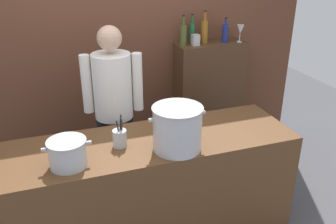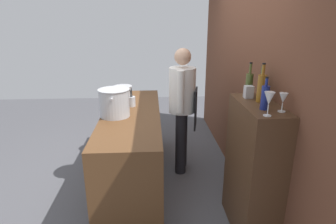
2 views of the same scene
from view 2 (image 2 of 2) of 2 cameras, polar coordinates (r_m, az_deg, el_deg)
The scene contains 15 objects.
ground_plane at distance 3.84m, azimuth -6.99°, elevation -12.89°, with size 8.00×8.00×0.00m, color #4C4C51.
brick_back_panel at distance 3.50m, azimuth 15.84°, elevation 9.77°, with size 4.40×0.10×3.00m, color brown.
prep_counter at distance 3.62m, azimuth -7.26°, elevation -6.79°, with size 2.22×0.70×0.90m, color brown.
bar_cabinet at distance 2.77m, azimuth 17.01°, elevation -11.32°, with size 0.76×0.32×1.29m, color #472D1C.
chef at distance 3.61m, azimuth 2.97°, elevation 1.96°, with size 0.52×0.39×1.66m.
stockpot_large at distance 3.30m, azimuth -10.95°, elevation 1.88°, with size 0.42×0.37×0.33m.
stockpot_small at distance 4.05m, azimuth -9.22°, elevation 4.03°, with size 0.32×0.26×0.19m.
utensil_crock at distance 3.68m, azimuth -7.52°, elevation 2.22°, with size 0.10×0.10×0.25m.
wine_bottle_amber at distance 2.57m, azimuth 18.68°, elevation 4.78°, with size 0.08×0.08×0.34m.
wine_bottle_green at distance 2.70m, azimuth 18.55°, elevation 5.07°, with size 0.06×0.06×0.31m.
wine_bottle_olive at distance 2.79m, azimuth 16.35°, elevation 5.69°, with size 0.07×0.07×0.31m.
wine_bottle_cobalt at distance 2.35m, azimuth 19.30°, elevation 2.91°, with size 0.06×0.06×0.27m.
wine_glass_tall at distance 2.34m, azimuth 22.60°, elevation 2.50°, with size 0.07×0.07×0.15m.
wine_glass_wide at distance 2.19m, azimuth 20.07°, elevation 2.51°, with size 0.08×0.08×0.19m.
spice_tin_silver at distance 2.68m, azimuth 16.24°, elevation 3.97°, with size 0.08×0.08×0.11m, color #B2B2B7.
Camera 2 is at (3.28, 0.26, 1.98)m, focal length 29.65 mm.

